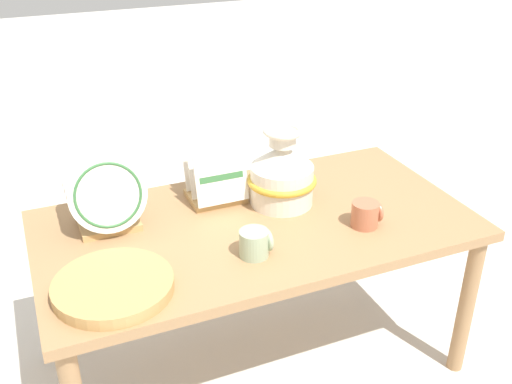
# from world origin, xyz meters

# --- Properties ---
(ground_plane) EXTENTS (14.00, 14.00, 0.00)m
(ground_plane) POSITION_xyz_m (0.00, 0.00, 0.00)
(ground_plane) COLOR beige
(display_table) EXTENTS (1.43, 0.75, 0.61)m
(display_table) POSITION_xyz_m (0.00, 0.00, 0.54)
(display_table) COLOR #9E754C
(display_table) RESTS_ON ground_plane
(ceramic_vase) EXTENTS (0.24, 0.24, 0.28)m
(ceramic_vase) POSITION_xyz_m (0.13, 0.09, 0.72)
(ceramic_vase) COLOR silver
(ceramic_vase) RESTS_ON display_table
(dish_rack_round_plates) EXTENTS (0.24, 0.20, 0.27)m
(dish_rack_round_plates) POSITION_xyz_m (-0.46, 0.15, 0.72)
(dish_rack_round_plates) COLOR tan
(dish_rack_round_plates) RESTS_ON display_table
(dish_rack_square_plates) EXTENTS (0.19, 0.19, 0.21)m
(dish_rack_square_plates) POSITION_xyz_m (-0.07, 0.20, 0.67)
(dish_rack_square_plates) COLOR tan
(dish_rack_square_plates) RESTS_ON display_table
(wicker_charger_stack) EXTENTS (0.33, 0.33, 0.04)m
(wicker_charger_stack) POSITION_xyz_m (-0.51, -0.20, 0.62)
(wicker_charger_stack) COLOR tan
(wicker_charger_stack) RESTS_ON display_table
(mug_sage_glaze) EXTENTS (0.10, 0.09, 0.08)m
(mug_sage_glaze) POSITION_xyz_m (-0.08, -0.18, 0.65)
(mug_sage_glaze) COLOR #9EB28E
(mug_sage_glaze) RESTS_ON display_table
(mug_terracotta_glaze) EXTENTS (0.10, 0.09, 0.08)m
(mug_terracotta_glaze) POSITION_xyz_m (0.32, -0.16, 0.65)
(mug_terracotta_glaze) COLOR #B76647
(mug_terracotta_glaze) RESTS_ON display_table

